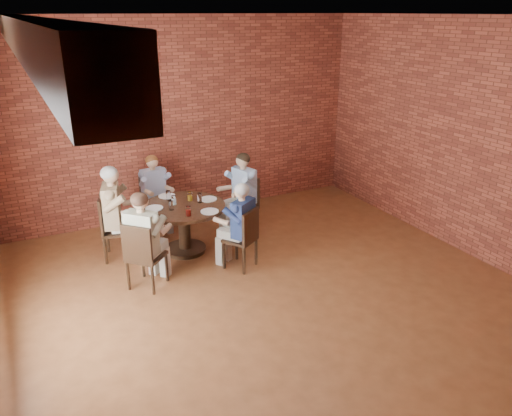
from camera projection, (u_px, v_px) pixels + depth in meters
name	position (u px, v px, depth m)	size (l,w,h in m)	color
floor	(280.00, 304.00, 6.28)	(7.00, 7.00, 0.00)	brown
ceiling	(286.00, 15.00, 5.03)	(7.00, 7.00, 0.00)	white
wall_back	(182.00, 120.00, 8.56)	(7.00, 7.00, 0.00)	brown
wall_right	(483.00, 144.00, 7.01)	(7.00, 7.00, 0.00)	brown
ceiling_beam	(24.00, 33.00, 4.05)	(0.22, 6.90, 0.26)	black
dining_table	(184.00, 219.00, 7.48)	(1.26, 1.26, 0.75)	black
chair_a	(245.00, 201.00, 8.24)	(0.52, 0.52, 0.94)	black
diner_a	(241.00, 193.00, 8.13)	(0.53, 0.65, 1.33)	teal
chair_b	(154.00, 200.00, 8.36)	(0.44, 0.44, 0.90)	black
diner_b	(155.00, 193.00, 8.25)	(0.49, 0.60, 1.27)	#8D96B3
chair_c	(112.00, 225.00, 7.29)	(0.57, 0.57, 0.98)	black
diner_c	(117.00, 213.00, 7.24)	(0.57, 0.70, 1.41)	brown
chair_d	(142.00, 254.00, 6.46)	(0.60, 0.60, 0.94)	black
diner_d	(145.00, 240.00, 6.47)	(0.53, 0.65, 1.33)	tan
chair_e	(244.00, 236.00, 7.00)	(0.54, 0.54, 0.90)	black
diner_e	(240.00, 226.00, 6.98)	(0.49, 0.60, 1.26)	navy
plate_a	(208.00, 199.00, 7.63)	(0.26, 0.26, 0.01)	white
plate_b	(167.00, 196.00, 7.76)	(0.26, 0.26, 0.01)	white
plate_c	(154.00, 208.00, 7.28)	(0.26, 0.26, 0.01)	white
plate_d	(210.00, 211.00, 7.16)	(0.26, 0.26, 0.01)	white
glass_a	(200.00, 198.00, 7.50)	(0.07, 0.07, 0.14)	white
glass_b	(190.00, 196.00, 7.56)	(0.07, 0.07, 0.14)	white
glass_c	(168.00, 195.00, 7.61)	(0.07, 0.07, 0.14)	white
glass_d	(174.00, 200.00, 7.41)	(0.07, 0.07, 0.14)	white
glass_e	(171.00, 205.00, 7.21)	(0.07, 0.07, 0.14)	white
glass_f	(188.00, 211.00, 7.00)	(0.07, 0.07, 0.14)	white
smartphone	(214.00, 210.00, 7.21)	(0.07, 0.14, 0.01)	black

